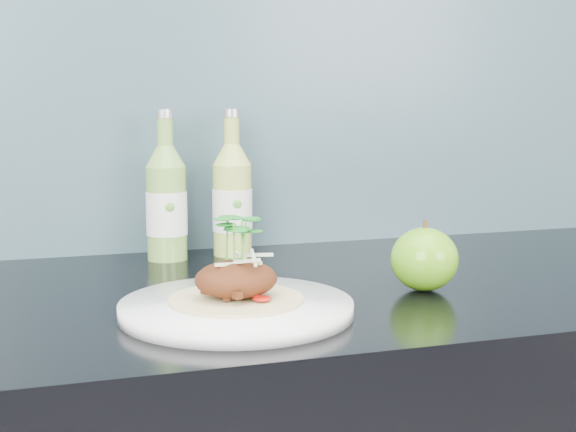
% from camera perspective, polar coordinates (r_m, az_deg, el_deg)
% --- Properties ---
extents(subway_backsplash, '(4.00, 0.02, 0.70)m').
position_cam_1_polar(subway_backsplash, '(1.30, -6.06, 13.16)').
color(subway_backsplash, '#6D9CAC').
rests_on(subway_backsplash, kitchen_counter).
extents(dinner_plate, '(0.34, 0.34, 0.02)m').
position_cam_1_polar(dinner_plate, '(0.90, -3.69, -6.55)').
color(dinner_plate, white).
rests_on(dinner_plate, kitchen_counter).
extents(pork_taco, '(0.15, 0.15, 0.10)m').
position_cam_1_polar(pork_taco, '(0.89, -3.71, -4.30)').
color(pork_taco, tan).
rests_on(pork_taco, dinner_plate).
extents(green_apple, '(0.09, 0.09, 0.09)m').
position_cam_1_polar(green_apple, '(1.02, 9.68, -3.04)').
color(green_apple, '#399710').
rests_on(green_apple, kitchen_counter).
extents(cider_bottle_left, '(0.07, 0.07, 0.22)m').
position_cam_1_polar(cider_bottle_left, '(1.21, -8.64, 0.91)').
color(cider_bottle_left, '#76A846').
rests_on(cider_bottle_left, kitchen_counter).
extents(cider_bottle_right, '(0.07, 0.07, 0.22)m').
position_cam_1_polar(cider_bottle_right, '(1.24, -3.98, 1.14)').
color(cider_bottle_right, '#AFC452').
rests_on(cider_bottle_right, kitchen_counter).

